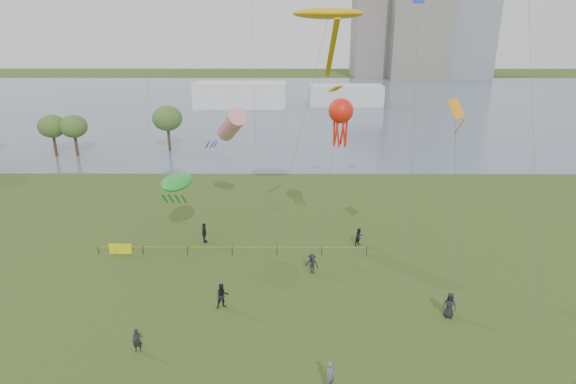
{
  "coord_description": "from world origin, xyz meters",
  "views": [
    {
      "loc": [
        0.15,
        -22.93,
        19.63
      ],
      "look_at": [
        0.0,
        10.0,
        8.0
      ],
      "focal_mm": 30.0,
      "sensor_mm": 36.0,
      "label": 1
    }
  ],
  "objects_px": {
    "kite_flyer": "(330,376)",
    "kite_octopus": "(341,112)",
    "fence": "(164,249)",
    "kite_stingray": "(328,14)"
  },
  "relations": [
    {
      "from": "fence",
      "to": "kite_stingray",
      "type": "bearing_deg",
      "value": -2.18
    },
    {
      "from": "kite_flyer",
      "to": "kite_stingray",
      "type": "height_order",
      "value": "kite_stingray"
    },
    {
      "from": "kite_stingray",
      "to": "kite_octopus",
      "type": "distance_m",
      "value": 7.51
    },
    {
      "from": "fence",
      "to": "kite_stingray",
      "type": "height_order",
      "value": "kite_stingray"
    },
    {
      "from": "fence",
      "to": "kite_octopus",
      "type": "bearing_deg",
      "value": -0.09
    },
    {
      "from": "kite_stingray",
      "to": "kite_flyer",
      "type": "bearing_deg",
      "value": -108.73
    },
    {
      "from": "kite_flyer",
      "to": "kite_octopus",
      "type": "distance_m",
      "value": 20.57
    },
    {
      "from": "kite_flyer",
      "to": "kite_octopus",
      "type": "bearing_deg",
      "value": 42.33
    },
    {
      "from": "kite_stingray",
      "to": "fence",
      "type": "bearing_deg",
      "value": 161.02
    },
    {
      "from": "fence",
      "to": "kite_octopus",
      "type": "height_order",
      "value": "kite_octopus"
    }
  ]
}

